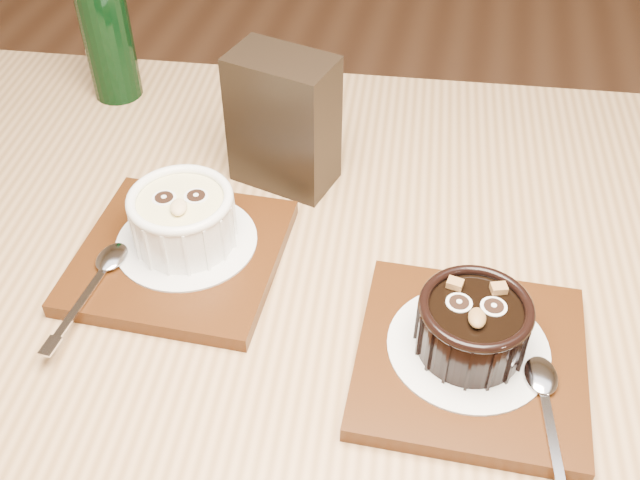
{
  "coord_description": "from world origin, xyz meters",
  "views": [
    {
      "loc": [
        -0.06,
        -0.39,
        1.24
      ],
      "look_at": [
        -0.15,
        0.06,
        0.81
      ],
      "focal_mm": 42.0,
      "sensor_mm": 36.0,
      "label": 1
    }
  ],
  "objects_px": {
    "ramekin_white": "(183,216)",
    "tray_right": "(470,360)",
    "ramekin_dark": "(473,324)",
    "green_bottle": "(106,31)",
    "table": "(325,377)",
    "tray_left": "(180,256)",
    "condiment_stand": "(283,121)"
  },
  "relations": [
    {
      "from": "ramekin_white",
      "to": "tray_right",
      "type": "xyz_separation_m",
      "value": [
        0.27,
        -0.08,
        -0.04
      ]
    },
    {
      "from": "ramekin_white",
      "to": "ramekin_dark",
      "type": "bearing_deg",
      "value": -32.33
    },
    {
      "from": "tray_right",
      "to": "ramekin_dark",
      "type": "relative_size",
      "value": 2.03
    },
    {
      "from": "ramekin_white",
      "to": "green_bottle",
      "type": "distance_m",
      "value": 0.31
    },
    {
      "from": "ramekin_white",
      "to": "table",
      "type": "bearing_deg",
      "value": -35.26
    },
    {
      "from": "ramekin_white",
      "to": "green_bottle",
      "type": "bearing_deg",
      "value": 108.04
    },
    {
      "from": "ramekin_dark",
      "to": "ramekin_white",
      "type": "bearing_deg",
      "value": 161.35
    },
    {
      "from": "tray_left",
      "to": "ramekin_dark",
      "type": "distance_m",
      "value": 0.28
    },
    {
      "from": "table",
      "to": "tray_right",
      "type": "distance_m",
      "value": 0.16
    },
    {
      "from": "table",
      "to": "green_bottle",
      "type": "relative_size",
      "value": 5.94
    },
    {
      "from": "ramekin_dark",
      "to": "condiment_stand",
      "type": "height_order",
      "value": "condiment_stand"
    },
    {
      "from": "ramekin_white",
      "to": "green_bottle",
      "type": "relative_size",
      "value": 0.45
    },
    {
      "from": "table",
      "to": "green_bottle",
      "type": "xyz_separation_m",
      "value": [
        -0.32,
        0.3,
        0.17
      ]
    },
    {
      "from": "ramekin_white",
      "to": "condiment_stand",
      "type": "height_order",
      "value": "condiment_stand"
    },
    {
      "from": "ramekin_dark",
      "to": "green_bottle",
      "type": "distance_m",
      "value": 0.54
    },
    {
      "from": "tray_left",
      "to": "ramekin_white",
      "type": "bearing_deg",
      "value": 73.61
    },
    {
      "from": "condiment_stand",
      "to": "table",
      "type": "bearing_deg",
      "value": -65.9
    },
    {
      "from": "ramekin_dark",
      "to": "green_bottle",
      "type": "relative_size",
      "value": 0.42
    },
    {
      "from": "ramekin_white",
      "to": "ramekin_dark",
      "type": "xyz_separation_m",
      "value": [
        0.26,
        -0.07,
        -0.0
      ]
    },
    {
      "from": "ramekin_white",
      "to": "tray_right",
      "type": "relative_size",
      "value": 0.53
    },
    {
      "from": "tray_right",
      "to": "green_bottle",
      "type": "distance_m",
      "value": 0.55
    },
    {
      "from": "table",
      "to": "ramekin_dark",
      "type": "relative_size",
      "value": 14.2
    },
    {
      "from": "tray_left",
      "to": "condiment_stand",
      "type": "distance_m",
      "value": 0.17
    },
    {
      "from": "tray_left",
      "to": "ramekin_white",
      "type": "relative_size",
      "value": 1.9
    },
    {
      "from": "ramekin_dark",
      "to": "condiment_stand",
      "type": "distance_m",
      "value": 0.29
    },
    {
      "from": "condiment_stand",
      "to": "ramekin_white",
      "type": "bearing_deg",
      "value": -115.23
    },
    {
      "from": "table",
      "to": "ramekin_white",
      "type": "bearing_deg",
      "value": 161.72
    },
    {
      "from": "ramekin_dark",
      "to": "tray_left",
      "type": "bearing_deg",
      "value": 163.93
    },
    {
      "from": "tray_right",
      "to": "table",
      "type": "bearing_deg",
      "value": 165.9
    },
    {
      "from": "ramekin_white",
      "to": "condiment_stand",
      "type": "bearing_deg",
      "value": 47.78
    },
    {
      "from": "ramekin_dark",
      "to": "green_bottle",
      "type": "height_order",
      "value": "green_bottle"
    },
    {
      "from": "table",
      "to": "ramekin_dark",
      "type": "distance_m",
      "value": 0.18
    }
  ]
}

